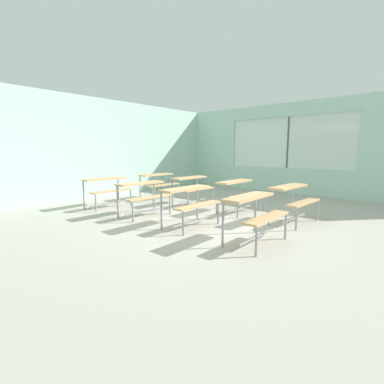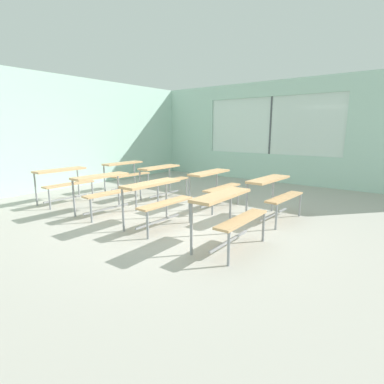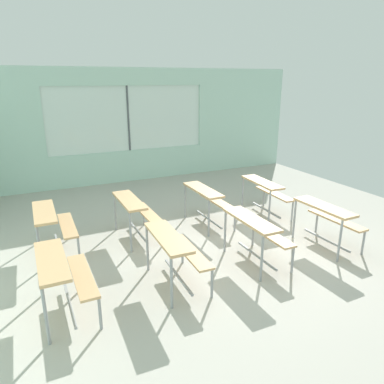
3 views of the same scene
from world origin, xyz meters
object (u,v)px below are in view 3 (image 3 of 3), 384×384
Objects in this scene: desk_bench_r3c0 at (63,270)px; desk_bench_r1c1 at (208,197)px; desk_bench_r1c0 at (257,228)px; desk_bench_r0c0 at (328,215)px; desk_bench_r2c0 at (176,246)px; desk_bench_r0c1 at (266,189)px; desk_bench_r2c1 at (136,208)px; desk_bench_r3c1 at (53,220)px.

desk_bench_r1c1 is at bearing -59.43° from desk_bench_r3c0.
desk_bench_r3c0 is (-0.05, 2.78, 0.00)m from desk_bench_r1c0.
desk_bench_r0c0 is 4.18m from desk_bench_r3c0.
desk_bench_r0c0 is at bearing -88.45° from desk_bench_r2c0.
desk_bench_r0c1 is at bearing -40.29° from desk_bench_r1c0.
desk_bench_r1c0 is 1.00× the size of desk_bench_r3c0.
desk_bench_r0c1 is (1.62, 0.04, 0.00)m from desk_bench_r0c0.
desk_bench_r1c1 is (1.64, -0.04, 0.00)m from desk_bench_r1c0.
desk_bench_r0c1 is 1.02× the size of desk_bench_r1c0.
desk_bench_r3c0 is (-0.00, 4.18, 0.00)m from desk_bench_r0c0.
desk_bench_r0c0 and desk_bench_r0c1 have the same top height.
desk_bench_r0c0 and desk_bench_r2c0 have the same top height.
desk_bench_r0c1 is at bearing -93.06° from desk_bench_r1c1.
desk_bench_r2c0 is at bearing 91.89° from desk_bench_r1c0.
desk_bench_r1c0 is 1.34m from desk_bench_r2c0.
desk_bench_r2c0 and desk_bench_r2c1 have the same top height.
desk_bench_r3c0 is at bearing 88.98° from desk_bench_r0c0.
desk_bench_r3c1 is (0.09, 4.10, 0.00)m from desk_bench_r0c1.
desk_bench_r1c1 is (0.06, 1.32, 0.00)m from desk_bench_r0c1.
desk_bench_r1c1 is 2.78m from desk_bench_r3c1.
desk_bench_r2c0 and desk_bench_r3c1 have the same top height.
desk_bench_r2c1 is at bearing -90.46° from desk_bench_r3c1.
desk_bench_r1c0 is 1.00× the size of desk_bench_r2c1.
desk_bench_r2c0 is 1.01× the size of desk_bench_r3c1.
desk_bench_r0c1 and desk_bench_r1c1 have the same top height.
desk_bench_r1c1 is at bearing -89.97° from desk_bench_r3c1.
desk_bench_r0c0 is 1.01× the size of desk_bench_r1c0.
desk_bench_r1c1 and desk_bench_r2c1 have the same top height.
desk_bench_r1c0 and desk_bench_r2c1 have the same top height.
desk_bench_r0c1 is at bearing -90.61° from desk_bench_r3c1.
desk_bench_r3c0 is at bearing 114.21° from desk_bench_r0c1.
desk_bench_r2c0 is at bearing 88.72° from desk_bench_r0c0.
desk_bench_r1c0 is at bearing -140.02° from desk_bench_r2c1.
desk_bench_r2c0 is 1.44m from desk_bench_r3c0.
desk_bench_r3c0 and desk_bench_r3c1 have the same top height.
desk_bench_r3c0 is at bearing 140.13° from desk_bench_r2c1.
desk_bench_r0c1 is at bearing -91.57° from desk_bench_r2c1.
desk_bench_r0c1 is 2.08m from desk_bench_r1c0.
desk_bench_r0c1 and desk_bench_r3c1 have the same top height.
desk_bench_r1c0 and desk_bench_r2c0 have the same top height.
desk_bench_r1c0 is (-1.58, 1.35, 0.00)m from desk_bench_r0c1.
desk_bench_r1c0 is 0.99× the size of desk_bench_r2c0.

